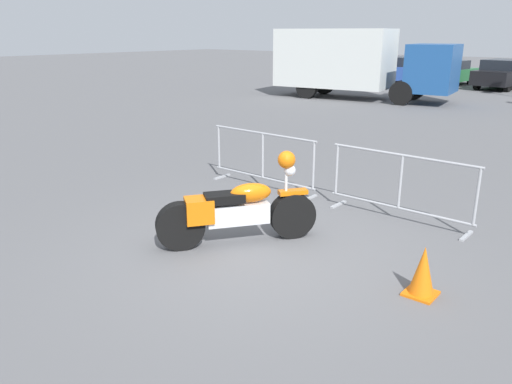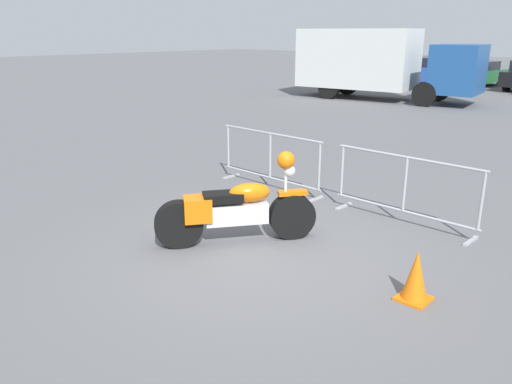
% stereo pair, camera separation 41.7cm
% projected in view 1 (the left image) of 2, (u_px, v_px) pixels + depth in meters
% --- Properties ---
extents(ground_plane, '(120.00, 120.00, 0.00)m').
position_uv_depth(ground_plane, '(261.00, 253.00, 6.70)').
color(ground_plane, '#5B5B5E').
extents(motorcycle, '(1.47, 1.95, 1.28)m').
position_uv_depth(motorcycle, '(238.00, 210.00, 6.90)').
color(motorcycle, black).
rests_on(motorcycle, ground).
extents(crowd_barrier_near, '(2.39, 0.47, 1.07)m').
position_uv_depth(crowd_barrier_near, '(263.00, 159.00, 9.37)').
color(crowd_barrier_near, '#9EA0A5').
rests_on(crowd_barrier_near, ground).
extents(crowd_barrier_far, '(2.39, 0.47, 1.07)m').
position_uv_depth(crowd_barrier_far, '(400.00, 186.00, 7.73)').
color(crowd_barrier_far, '#9EA0A5').
rests_on(crowd_barrier_far, ground).
extents(box_truck, '(7.94, 3.29, 2.98)m').
position_uv_depth(box_truck, '(353.00, 61.00, 21.84)').
color(box_truck, silver).
rests_on(box_truck, ground).
extents(parked_car_red, '(2.01, 4.12, 1.35)m').
position_uv_depth(parked_car_red, '(356.00, 69.00, 30.80)').
color(parked_car_red, '#B21E19').
rests_on(parked_car_red, ground).
extents(parked_car_blue, '(2.20, 4.52, 1.48)m').
position_uv_depth(parked_car_blue, '(400.00, 69.00, 29.20)').
color(parked_car_blue, '#284799').
rests_on(parked_car_blue, ground).
extents(parked_car_green, '(2.00, 4.10, 1.34)m').
position_uv_depth(parked_car_green, '(450.00, 73.00, 27.77)').
color(parked_car_green, '#236B38').
rests_on(parked_car_green, ground).
extents(parked_car_black, '(2.22, 4.55, 1.49)m').
position_uv_depth(parked_car_black, '(504.00, 74.00, 26.00)').
color(parked_car_black, black).
rests_on(parked_car_black, ground).
extents(traffic_cone, '(0.34, 0.34, 0.59)m').
position_uv_depth(traffic_cone, '(423.00, 272.00, 5.56)').
color(traffic_cone, orange).
rests_on(traffic_cone, ground).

